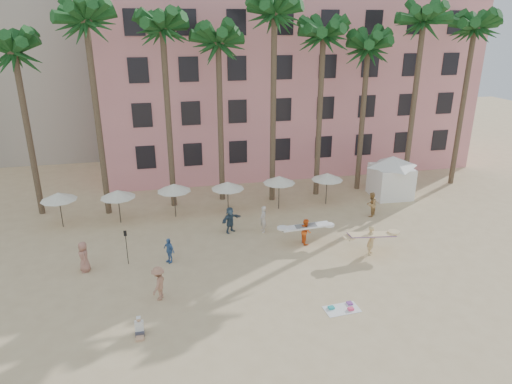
{
  "coord_description": "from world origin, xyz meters",
  "views": [
    {
      "loc": [
        -5.92,
        -19.62,
        13.74
      ],
      "look_at": [
        -0.24,
        6.0,
        4.0
      ],
      "focal_mm": 32.0,
      "sensor_mm": 36.0,
      "label": 1
    }
  ],
  "objects_px": {
    "carrier_yellow": "(371,239)",
    "cabana": "(392,173)",
    "carrier_white": "(306,230)",
    "pink_hotel": "(283,83)"
  },
  "relations": [
    {
      "from": "pink_hotel",
      "to": "carrier_yellow",
      "type": "bearing_deg",
      "value": -90.75
    },
    {
      "from": "pink_hotel",
      "to": "cabana",
      "type": "height_order",
      "value": "pink_hotel"
    },
    {
      "from": "carrier_yellow",
      "to": "cabana",
      "type": "bearing_deg",
      "value": 56.14
    },
    {
      "from": "pink_hotel",
      "to": "carrier_yellow",
      "type": "xyz_separation_m",
      "value": [
        -0.29,
        -22.06,
        -6.93
      ]
    },
    {
      "from": "cabana",
      "to": "carrier_yellow",
      "type": "xyz_separation_m",
      "value": [
        -6.16,
        -9.18,
        -1.0
      ]
    },
    {
      "from": "cabana",
      "to": "carrier_white",
      "type": "xyz_separation_m",
      "value": [
        -9.7,
        -6.85,
        -1.13
      ]
    },
    {
      "from": "cabana",
      "to": "pink_hotel",
      "type": "bearing_deg",
      "value": 114.52
    },
    {
      "from": "cabana",
      "to": "carrier_yellow",
      "type": "distance_m",
      "value": 11.1
    },
    {
      "from": "carrier_yellow",
      "to": "carrier_white",
      "type": "distance_m",
      "value": 4.24
    },
    {
      "from": "carrier_yellow",
      "to": "carrier_white",
      "type": "bearing_deg",
      "value": 146.62
    }
  ]
}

